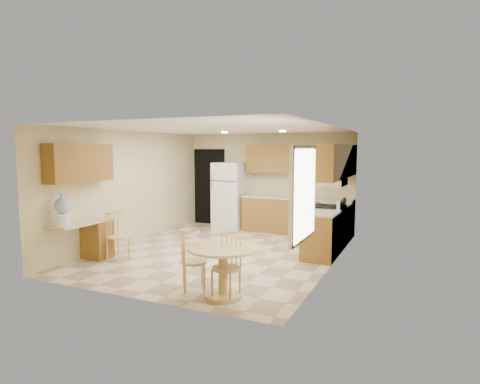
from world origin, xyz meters
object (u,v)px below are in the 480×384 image
at_px(chair_table_a, 190,255).
at_px(chair_table_b, 223,261).
at_px(refrigerator, 230,195).
at_px(water_crock, 63,211).
at_px(dining_table, 223,264).
at_px(chair_desk, 114,232).
at_px(stove, 328,227).

distance_m(chair_table_a, chair_table_b, 0.61).
relative_size(refrigerator, water_crock, 3.08).
relative_size(dining_table, chair_table_a, 1.11).
relative_size(chair_table_b, chair_desk, 1.01).
xyz_separation_m(chair_desk, water_crock, (-0.45, -0.77, 0.48)).
xyz_separation_m(refrigerator, stove, (2.88, -1.22, -0.40)).
xyz_separation_m(stove, water_crock, (-3.92, -3.29, 0.56)).
relative_size(refrigerator, stove, 1.60).
distance_m(refrigerator, stove, 3.15).
relative_size(refrigerator, chair_table_b, 1.91).
xyz_separation_m(stove, chair_table_b, (-0.70, -3.47, 0.09)).
bearing_deg(stove, chair_desk, -144.04).
bearing_deg(dining_table, refrigerator, 114.78).
height_order(chair_desk, water_crock, water_crock).
bearing_deg(water_crock, chair_desk, 59.58).
relative_size(chair_table_a, water_crock, 1.58).
bearing_deg(chair_table_b, refrigerator, -62.48).
bearing_deg(chair_table_a, chair_desk, -146.95).
bearing_deg(refrigerator, chair_table_b, -65.12).
bearing_deg(water_crock, stove, 39.95).
bearing_deg(stove, dining_table, -102.54).
distance_m(stove, chair_desk, 4.29).
xyz_separation_m(chair_table_a, water_crock, (-2.62, 0.06, 0.48)).
height_order(chair_table_b, water_crock, water_crock).
xyz_separation_m(refrigerator, water_crock, (-1.05, -4.51, 0.15)).
xyz_separation_m(dining_table, water_crock, (-3.17, 0.09, 0.54)).
xyz_separation_m(stove, chair_table_a, (-1.30, -3.35, 0.08)).
bearing_deg(chair_desk, water_crock, -27.42).
xyz_separation_m(refrigerator, chair_table_a, (1.57, -4.57, -0.33)).
bearing_deg(stove, chair_table_b, -101.44).
bearing_deg(chair_table_b, dining_table, -57.61).
bearing_deg(stove, chair_table_a, -111.24).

